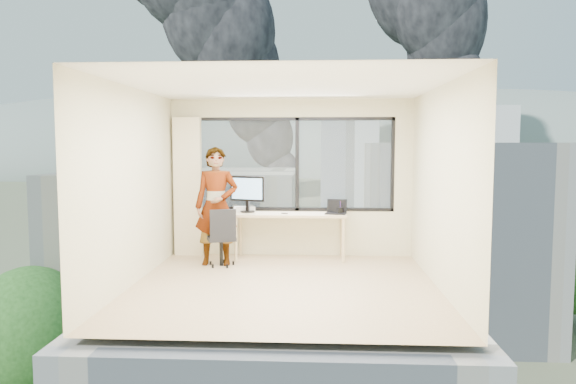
# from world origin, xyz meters

# --- Properties ---
(floor) EXTENTS (4.00, 4.00, 0.01)m
(floor) POSITION_xyz_m (0.00, 0.00, 0.00)
(floor) COLOR tan
(floor) RESTS_ON ground
(ceiling) EXTENTS (4.00, 4.00, 0.01)m
(ceiling) POSITION_xyz_m (0.00, 0.00, 2.60)
(ceiling) COLOR white
(ceiling) RESTS_ON ground
(wall_front) EXTENTS (4.00, 0.01, 2.60)m
(wall_front) POSITION_xyz_m (0.00, -2.00, 1.30)
(wall_front) COLOR beige
(wall_front) RESTS_ON ground
(wall_left) EXTENTS (0.01, 4.00, 2.60)m
(wall_left) POSITION_xyz_m (-2.00, 0.00, 1.30)
(wall_left) COLOR beige
(wall_left) RESTS_ON ground
(wall_right) EXTENTS (0.01, 4.00, 2.60)m
(wall_right) POSITION_xyz_m (2.00, 0.00, 1.30)
(wall_right) COLOR beige
(wall_right) RESTS_ON ground
(window_wall) EXTENTS (3.30, 0.16, 1.55)m
(window_wall) POSITION_xyz_m (0.05, 2.00, 1.52)
(window_wall) COLOR black
(window_wall) RESTS_ON ground
(curtain) EXTENTS (0.45, 0.14, 2.30)m
(curtain) POSITION_xyz_m (-1.72, 1.88, 1.15)
(curtain) COLOR #F3E6BD
(curtain) RESTS_ON floor
(desk) EXTENTS (1.80, 0.60, 0.75)m
(desk) POSITION_xyz_m (0.00, 1.66, 0.38)
(desk) COLOR #CEB88A
(desk) RESTS_ON floor
(chair) EXTENTS (0.59, 0.59, 0.91)m
(chair) POSITION_xyz_m (-1.03, 1.11, 0.45)
(chair) COLOR black
(chair) RESTS_ON floor
(person) EXTENTS (0.68, 0.46, 1.82)m
(person) POSITION_xyz_m (-1.11, 1.20, 0.91)
(person) COLOR #2D2D33
(person) RESTS_ON floor
(monitor) EXTENTS (0.61, 0.30, 0.60)m
(monitor) POSITION_xyz_m (-0.70, 1.74, 1.05)
(monitor) COLOR black
(monitor) RESTS_ON desk
(game_console) EXTENTS (0.41, 0.37, 0.08)m
(game_console) POSITION_xyz_m (-0.79, 1.92, 0.79)
(game_console) COLOR white
(game_console) RESTS_ON desk
(laptop) EXTENTS (0.38, 0.40, 0.21)m
(laptop) POSITION_xyz_m (0.73, 1.59, 0.85)
(laptop) COLOR black
(laptop) RESTS_ON desk
(cellphone) EXTENTS (0.11, 0.08, 0.01)m
(cellphone) POSITION_xyz_m (-0.09, 1.59, 0.76)
(cellphone) COLOR black
(cellphone) RESTS_ON desk
(pen_cup) EXTENTS (0.09, 0.09, 0.10)m
(pen_cup) POSITION_xyz_m (0.80, 1.60, 0.80)
(pen_cup) COLOR black
(pen_cup) RESTS_ON desk
(handbag) EXTENTS (0.26, 0.15, 0.19)m
(handbag) POSITION_xyz_m (0.80, 1.91, 0.84)
(handbag) COLOR #0C4248
(handbag) RESTS_ON desk
(exterior_ground) EXTENTS (400.00, 400.00, 0.04)m
(exterior_ground) POSITION_xyz_m (0.00, 120.00, -14.00)
(exterior_ground) COLOR #515B3D
(exterior_ground) RESTS_ON ground
(near_bldg_a) EXTENTS (16.00, 12.00, 14.00)m
(near_bldg_a) POSITION_xyz_m (-9.00, 30.00, -7.00)
(near_bldg_a) COLOR beige
(near_bldg_a) RESTS_ON exterior_ground
(near_bldg_b) EXTENTS (14.00, 13.00, 16.00)m
(near_bldg_b) POSITION_xyz_m (12.00, 38.00, -6.00)
(near_bldg_b) COLOR silver
(near_bldg_b) RESTS_ON exterior_ground
(far_tower_a) EXTENTS (14.00, 14.00, 28.00)m
(far_tower_a) POSITION_xyz_m (-35.00, 95.00, 0.00)
(far_tower_a) COLOR silver
(far_tower_a) RESTS_ON exterior_ground
(far_tower_b) EXTENTS (13.00, 13.00, 30.00)m
(far_tower_b) POSITION_xyz_m (8.00, 120.00, 1.00)
(far_tower_b) COLOR silver
(far_tower_b) RESTS_ON exterior_ground
(far_tower_c) EXTENTS (15.00, 15.00, 26.00)m
(far_tower_c) POSITION_xyz_m (45.00, 140.00, -1.00)
(far_tower_c) COLOR silver
(far_tower_c) RESTS_ON exterior_ground
(far_tower_d) EXTENTS (16.00, 14.00, 22.00)m
(far_tower_d) POSITION_xyz_m (-60.00, 150.00, -3.00)
(far_tower_d) COLOR silver
(far_tower_d) RESTS_ON exterior_ground
(hill_a) EXTENTS (288.00, 216.00, 90.00)m
(hill_a) POSITION_xyz_m (-120.00, 320.00, -14.00)
(hill_a) COLOR slate
(hill_a) RESTS_ON exterior_ground
(hill_b) EXTENTS (300.00, 220.00, 96.00)m
(hill_b) POSITION_xyz_m (100.00, 320.00, -14.00)
(hill_b) COLOR slate
(hill_b) RESTS_ON exterior_ground
(tree_a) EXTENTS (7.00, 7.00, 8.00)m
(tree_a) POSITION_xyz_m (-16.00, 22.00, -10.00)
(tree_a) COLOR #1E4717
(tree_a) RESTS_ON exterior_ground
(tree_b) EXTENTS (7.60, 7.60, 9.00)m
(tree_b) POSITION_xyz_m (4.00, 18.00, -9.50)
(tree_b) COLOR #1E4717
(tree_b) RESTS_ON exterior_ground
(tree_c) EXTENTS (8.40, 8.40, 10.00)m
(tree_c) POSITION_xyz_m (22.00, 40.00, -9.00)
(tree_c) COLOR #1E4717
(tree_c) RESTS_ON exterior_ground
(smoke_plume_a) EXTENTS (40.00, 24.00, 90.00)m
(smoke_plume_a) POSITION_xyz_m (-10.00, 150.00, 39.00)
(smoke_plume_a) COLOR black
(smoke_plume_a) RESTS_ON exterior_ground
(smoke_plume_b) EXTENTS (30.00, 18.00, 70.00)m
(smoke_plume_b) POSITION_xyz_m (55.00, 170.00, 27.00)
(smoke_plume_b) COLOR black
(smoke_plume_b) RESTS_ON exterior_ground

